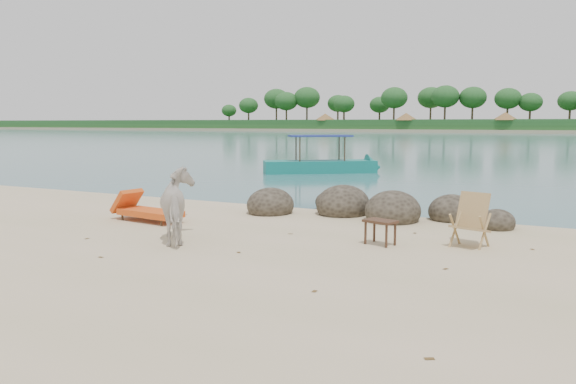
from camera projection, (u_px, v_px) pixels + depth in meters
name	position (u px, v px, depth m)	size (l,w,h in m)	color
water	(538.00, 137.00, 88.79)	(400.00, 400.00, 0.00)	#3C7079
far_shore	(554.00, 131.00, 159.59)	(420.00, 90.00, 1.40)	tan
far_scenery	(550.00, 119.00, 129.72)	(420.00, 18.00, 9.50)	#1E4C1E
boulders	(365.00, 209.00, 13.77)	(6.37, 2.97, 1.00)	#2A241C
cow	(180.00, 206.00, 10.81)	(0.76, 1.68, 1.42)	silver
side_table	(380.00, 234.00, 10.52)	(0.58, 0.38, 0.47)	#2F2113
lounge_chair	(150.00, 210.00, 13.03)	(2.01, 0.70, 0.60)	orange
deck_chair	(470.00, 222.00, 10.34)	(0.63, 0.69, 0.99)	tan
boat_near	(320.00, 141.00, 26.43)	(5.92, 1.33, 2.89)	#11746B
dead_leaves	(224.00, 250.00, 10.19)	(8.99, 7.32, 0.00)	brown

